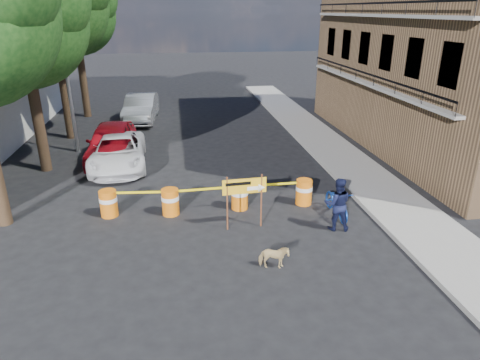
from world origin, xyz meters
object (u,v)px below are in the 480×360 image
object	(u,v)px
bicycle	(338,191)
sedan_silver	(141,108)
barrel_mid_left	(170,201)
pedestrian	(337,204)
barrel_far_right	(304,191)
detour_sign	(250,190)
barrel_mid_right	(240,196)
dog	(274,257)
suv_white	(118,152)
sedan_red	(112,142)
barrel_far_left	(108,203)

from	to	relation	value
bicycle	sedan_silver	size ratio (longest dim) A/B	0.37
barrel_mid_left	sedan_silver	world-z (taller)	sedan_silver
sedan_silver	pedestrian	bearing A→B (deg)	-61.81
barrel_far_right	detour_sign	bearing A→B (deg)	-146.52
sedan_silver	barrel_mid_right	bearing A→B (deg)	-68.92
detour_sign	bicycle	world-z (taller)	bicycle
barrel_mid_right	detour_sign	bearing A→B (deg)	-85.79
dog	suv_white	world-z (taller)	suv_white
dog	sedan_red	xyz separation A→B (m)	(-5.27, 9.80, 0.50)
bicycle	sedan_silver	bearing A→B (deg)	114.87
detour_sign	suv_white	xyz separation A→B (m)	(-4.67, 6.36, -0.59)
barrel_mid_right	pedestrian	distance (m)	3.36
barrel_far_left	dog	xyz separation A→B (m)	(4.70, -3.87, -0.14)
barrel_far_left	detour_sign	distance (m)	4.78
barrel_far_right	sedan_red	size ratio (longest dim) A/B	0.18
sedan_red	dog	bearing A→B (deg)	-60.54
barrel_far_left	barrel_mid_left	distance (m)	2.03
pedestrian	barrel_far_left	bearing A→B (deg)	-3.91
barrel_mid_right	barrel_far_right	distance (m)	2.28
detour_sign	pedestrian	size ratio (longest dim) A/B	1.04
bicycle	suv_white	size ratio (longest dim) A/B	0.37
barrel_mid_left	detour_sign	size ratio (longest dim) A/B	0.51
barrel_far_left	detour_sign	xyz separation A→B (m)	(4.46, -1.50, 0.81)
barrel_mid_right	detour_sign	world-z (taller)	detour_sign
dog	suv_white	distance (m)	10.01
barrel_far_left	pedestrian	world-z (taller)	pedestrian
barrel_far_left	pedestrian	size ratio (longest dim) A/B	0.53
barrel_far_right	sedan_silver	bearing A→B (deg)	115.73
barrel_far_left	bicycle	size ratio (longest dim) A/B	0.50
detour_sign	dog	distance (m)	2.55
pedestrian	sedan_red	bearing A→B (deg)	-34.14
sedan_red	pedestrian	bearing A→B (deg)	-44.78
sedan_silver	sedan_red	bearing A→B (deg)	-92.73
barrel_mid_left	dog	bearing A→B (deg)	-53.88
barrel_far_right	suv_white	bearing A→B (deg)	144.29
barrel_far_left	barrel_mid_right	bearing A→B (deg)	-1.29
barrel_far_left	bicycle	xyz separation A→B (m)	(7.45, -1.13, 0.43)
sedan_red	barrel_mid_left	bearing A→B (deg)	-65.91
bicycle	sedan_red	distance (m)	10.69
barrel_mid_left	dog	xyz separation A→B (m)	(2.68, -3.67, -0.14)
barrel_far_right	dog	world-z (taller)	barrel_far_right
barrel_far_left	sedan_red	bearing A→B (deg)	95.49
barrel_mid_left	sedan_red	distance (m)	6.66
suv_white	dog	bearing A→B (deg)	-63.90
pedestrian	bicycle	world-z (taller)	bicycle
barrel_far_left	sedan_silver	distance (m)	13.16
barrel_far_right	dog	bearing A→B (deg)	-117.09
barrel_far_left	barrel_far_right	bearing A→B (deg)	-0.53
barrel_far_left	barrel_mid_right	size ratio (longest dim) A/B	1.00
barrel_far_right	sedan_silver	distance (m)	14.67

